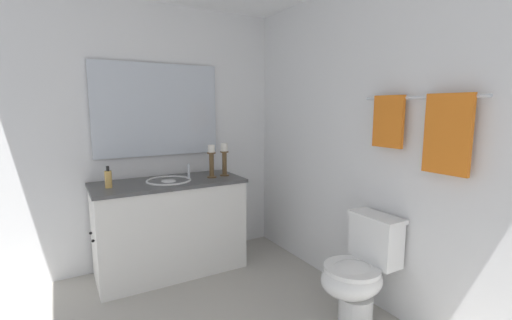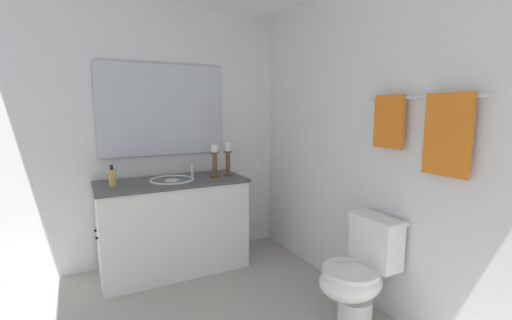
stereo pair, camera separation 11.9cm
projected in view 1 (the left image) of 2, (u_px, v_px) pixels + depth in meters
wall_back at (373, 145)px, 2.61m from camera, size 3.12×0.04×2.45m
wall_left at (148, 137)px, 3.31m from camera, size 0.04×2.60×2.45m
vanity_cabinet at (170, 226)px, 3.19m from camera, size 0.58×1.32×0.85m
sink_basin at (169, 185)px, 3.13m from camera, size 0.40×0.40×0.24m
mirror at (158, 110)px, 3.27m from camera, size 0.02×1.17×0.86m
candle_holder_tall at (224, 158)px, 3.35m from camera, size 0.09×0.09×0.32m
candle_holder_short at (212, 160)px, 3.26m from camera, size 0.09×0.09×0.31m
soap_bottle at (108, 179)px, 2.85m from camera, size 0.06×0.06×0.18m
toilet at (359, 271)px, 2.45m from camera, size 0.39×0.54×0.75m
towel_bar at (419, 97)px, 2.19m from camera, size 0.85×0.02×0.02m
towel_near_vanity at (388, 122)px, 2.39m from camera, size 0.24×0.03×0.36m
towel_center at (447, 134)px, 2.04m from camera, size 0.28×0.03×0.47m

